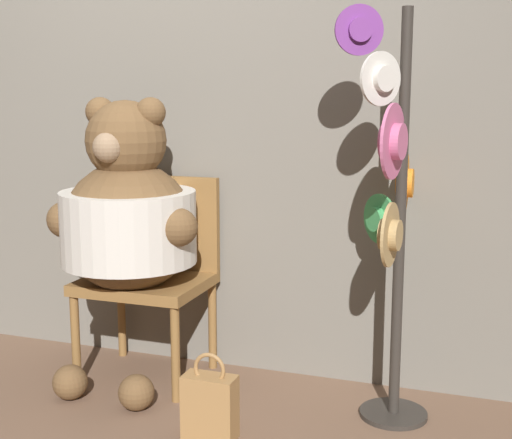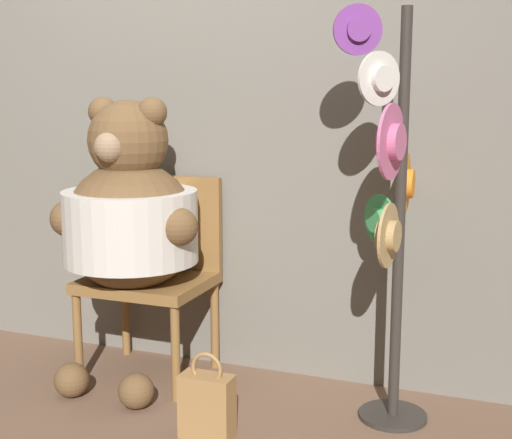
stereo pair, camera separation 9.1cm
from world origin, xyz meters
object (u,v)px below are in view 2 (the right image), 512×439
Objects in this scene: hat_display_rack at (391,207)px; handbag_on_ground at (207,405)px; teddy_bear at (130,218)px; chair at (155,265)px.

hat_display_rack is 1.05m from handbag_on_ground.
handbag_on_ground is at bearing -34.86° from teddy_bear.
hat_display_rack reaches higher than handbag_on_ground.
hat_display_rack is (1.13, -0.15, 0.37)m from chair.
chair reaches higher than handbag_on_ground.
handbag_on_ground is (0.52, -0.54, -0.39)m from chair.
chair is 0.56× the size of hat_display_rack.
hat_display_rack reaches higher than chair.
handbag_on_ground is (0.56, -0.39, -0.64)m from teddy_bear.
teddy_bear is at bearing -179.50° from hat_display_rack.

